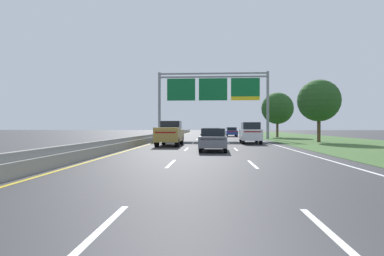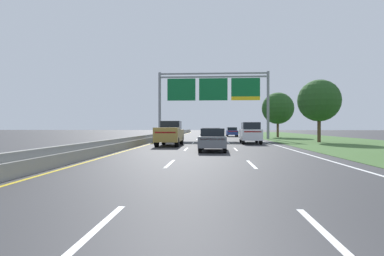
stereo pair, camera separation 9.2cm
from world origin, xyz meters
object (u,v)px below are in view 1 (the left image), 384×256
overhead_sign_gantry (213,92)px  roadside_tree_mid (319,101)px  car_black_centre_lane_sedan (211,136)px  car_white_right_lane_suv (250,133)px  roadside_tree_far (277,108)px  car_grey_centre_lane_sedan (213,139)px  car_blue_right_lane_sedan (231,132)px  pickup_truck_gold (170,134)px

overhead_sign_gantry → roadside_tree_mid: overhead_sign_gantry is taller
car_black_centre_lane_sedan → car_white_right_lane_suv: 4.63m
roadside_tree_mid → roadside_tree_far: 15.00m
roadside_tree_mid → roadside_tree_far: (-1.19, 14.95, 0.07)m
overhead_sign_gantry → car_white_right_lane_suv: bearing=-71.1°
car_white_right_lane_suv → roadside_tree_far: bearing=-18.5°
overhead_sign_gantry → car_grey_centre_lane_sedan: bearing=-90.4°
car_white_right_lane_suv → car_blue_right_lane_sedan: (-0.43, 21.32, -0.28)m
pickup_truck_gold → car_grey_centre_lane_sedan: bearing=-146.5°
car_black_centre_lane_sedan → car_blue_right_lane_sedan: (3.47, 23.80, 0.00)m
overhead_sign_gantry → pickup_truck_gold: 15.96m
roadside_tree_mid → pickup_truck_gold: bearing=-156.2°
pickup_truck_gold → car_white_right_lane_suv: bearing=-62.6°
pickup_truck_gold → roadside_tree_far: bearing=-32.7°
pickup_truck_gold → car_grey_centre_lane_sedan: (3.79, -5.78, -0.26)m
roadside_tree_far → roadside_tree_mid: bearing=-85.4°
pickup_truck_gold → roadside_tree_mid: bearing=-65.9°
car_white_right_lane_suv → roadside_tree_mid: roadside_tree_mid is taller
car_grey_centre_lane_sedan → car_black_centre_lane_sedan: bearing=2.4°
car_black_centre_lane_sedan → car_white_right_lane_suv: car_white_right_lane_suv is taller
car_grey_centre_lane_sedan → car_white_right_lane_suv: car_white_right_lane_suv is taller
pickup_truck_gold → car_blue_right_lane_sedan: size_ratio=1.22×
overhead_sign_gantry → car_blue_right_lane_sedan: (3.21, 10.68, -5.61)m
overhead_sign_gantry → car_black_centre_lane_sedan: overhead_sign_gantry is taller
car_blue_right_lane_sedan → roadside_tree_mid: bearing=-156.8°
car_blue_right_lane_sedan → roadside_tree_far: roadside_tree_far is taller
overhead_sign_gantry → roadside_tree_far: 12.58m
overhead_sign_gantry → car_blue_right_lane_sedan: size_ratio=3.41×
overhead_sign_gantry → car_black_centre_lane_sedan: (-0.26, -13.12, -5.61)m
car_white_right_lane_suv → car_grey_centre_lane_sedan: bearing=160.2°
roadside_tree_mid → car_blue_right_lane_sedan: bearing=113.8°
car_blue_right_lane_sedan → car_black_centre_lane_sedan: bearing=171.1°
overhead_sign_gantry → roadside_tree_mid: 13.88m
car_black_centre_lane_sedan → car_blue_right_lane_sedan: 24.05m
overhead_sign_gantry → pickup_truck_gold: size_ratio=2.78×
overhead_sign_gantry → car_grey_centre_lane_sedan: (-0.15, -20.29, -5.61)m
car_grey_centre_lane_sedan → overhead_sign_gantry: bearing=1.1°
car_grey_centre_lane_sedan → car_blue_right_lane_sedan: 31.15m
car_black_centre_lane_sedan → roadside_tree_far: roadside_tree_far is taller
car_white_right_lane_suv → overhead_sign_gantry: bearing=20.5°
pickup_truck_gold → roadside_tree_mid: 17.05m
car_grey_centre_lane_sedan → roadside_tree_mid: roadside_tree_mid is taller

